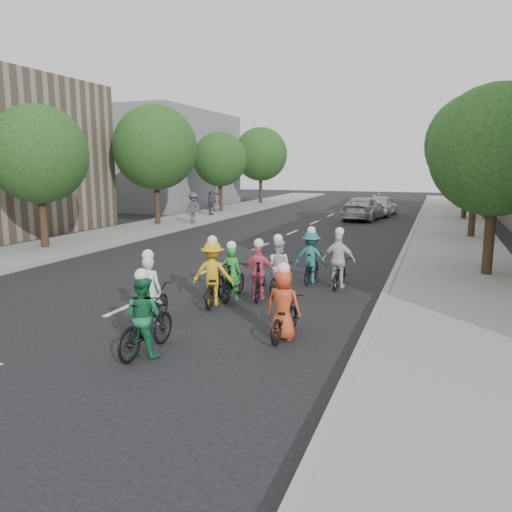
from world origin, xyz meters
The scene contains 28 objects.
ground centered at (0.00, 0.00, 0.00)m, with size 120.00×120.00×0.00m, color black.
sidewalk_left centered at (-8.00, 10.00, 0.07)m, with size 4.00×80.00×0.15m, color gray.
curb_left centered at (-6.05, 10.00, 0.09)m, with size 0.18×80.00×0.18m, color #999993.
sidewalk_right centered at (8.00, 10.00, 0.07)m, with size 4.00×80.00×0.15m, color gray.
curb_right centered at (6.05, 10.00, 0.09)m, with size 0.18×80.00×0.18m, color #999993.
bldg_sw centered at (-16.00, 28.00, 4.00)m, with size 10.00×14.00×8.00m, color slate.
tree_l_2 centered at (-8.20, 6.00, 3.96)m, with size 4.00×4.00×5.97m.
tree_l_3 centered at (-8.20, 15.00, 4.52)m, with size 4.80×4.80×6.93m.
tree_l_4 centered at (-8.20, 24.00, 3.96)m, with size 4.00×4.00×5.97m.
tree_l_5 centered at (-8.20, 33.00, 4.52)m, with size 4.80×4.80×6.93m.
tree_r_0 centered at (8.80, 6.60, 3.96)m, with size 4.00×4.00×5.97m.
tree_r_1 centered at (8.80, 15.60, 4.52)m, with size 4.80×4.80×6.93m.
tree_r_2 centered at (8.80, 24.60, 3.96)m, with size 4.00×4.00×5.97m.
tree_r_3 centered at (8.80, 33.60, 4.52)m, with size 4.80×4.80×6.93m.
cyclist_0 centered at (1.34, -1.06, 0.55)m, with size 0.81×1.73×1.72m.
cyclist_1 centered at (2.22, -2.68, 0.63)m, with size 0.76×1.77×1.67m.
cyclist_2 centered at (1.96, 0.92, 0.65)m, with size 1.16×1.93×1.79m.
cyclist_3 centered at (2.88, 1.84, 0.61)m, with size 0.93×1.82×1.64m.
cyclist_4 centered at (4.41, -0.92, 0.55)m, with size 0.73×1.62×1.61m.
cyclist_5 centered at (2.22, 1.56, 0.56)m, with size 0.53×1.61×1.58m.
cyclist_6 centered at (3.15, 2.64, 0.59)m, with size 0.74×1.56×1.67m.
cyclist_7 centered at (3.73, 4.11, 0.67)m, with size 1.04×1.55×1.73m.
cyclist_8 centered at (4.63, 3.80, 0.62)m, with size 0.96×1.55×1.78m.
follow_car_lead centered at (2.66, 22.80, 0.74)m, with size 2.06×5.07×1.47m, color #BBBBC0.
follow_car_trail centered at (3.40, 26.03, 0.74)m, with size 1.75×4.35×1.48m, color silver.
spectator_0 centered at (-6.30, 15.88, 1.06)m, with size 1.18×0.68×1.83m, color #4C4A57.
spectator_1 centered at (-7.57, 20.90, 0.97)m, with size 0.96×0.40×1.63m, color #474550.
spectator_2 centered at (-8.37, 23.60, 1.01)m, with size 0.84×0.54×1.71m, color #525460.
Camera 1 is at (7.27, -10.39, 3.52)m, focal length 35.00 mm.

